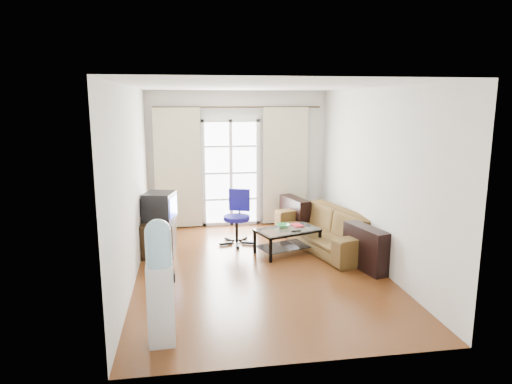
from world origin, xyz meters
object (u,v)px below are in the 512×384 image
Objects in this scene: water_cooler at (160,280)px; task_chair at (237,228)px; crt_tv at (158,206)px; sofa at (325,229)px; coffee_table at (287,238)px; tv_stand at (159,237)px.

task_chair is at bearing 67.82° from water_cooler.
sofa is at bearing 11.09° from crt_tv.
task_chair is at bearing 25.80° from crt_tv.
coffee_table is at bearing 4.04° from crt_tv.
crt_tv is 3.04m from water_cooler.
water_cooler reaches higher than task_chair.
water_cooler is at bearing -83.30° from tv_stand.
water_cooler is (0.17, -2.96, 0.42)m from tv_stand.
task_chair is (-1.49, 0.45, -0.05)m from sofa.
crt_tv is (-2.10, 0.40, 0.52)m from coffee_table.
water_cooler is (-2.65, -2.84, 0.37)m from sofa.
task_chair is at bearing 17.33° from tv_stand.
tv_stand is at bearing -76.27° from crt_tv.
sofa reaches higher than tv_stand.
water_cooler is (0.17, -3.03, -0.08)m from crt_tv.
sofa is 2.87m from crt_tv.
sofa is at bearing 3.90° from task_chair.
tv_stand reaches higher than coffee_table.
sofa is at bearing 1.05° from tv_stand.
task_chair is at bearing -120.94° from sofa.
task_chair is 0.71× the size of water_cooler.
coffee_table is 0.86× the size of water_cooler.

